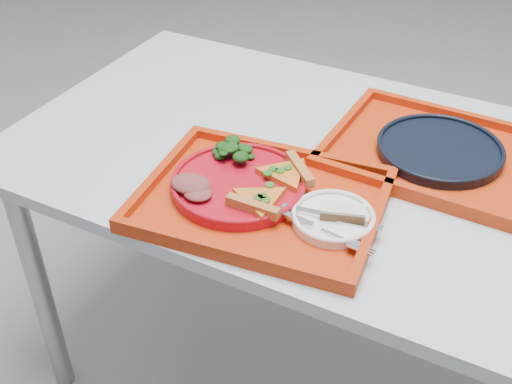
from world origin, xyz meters
TOP-DOWN VIEW (x-y plane):
  - table at (0.00, 0.00)m, footprint 1.60×0.80m
  - tray_main at (-0.16, -0.21)m, footprint 0.49×0.40m
  - tray_far at (0.09, 0.10)m, footprint 0.46×0.36m
  - dinner_plate at (-0.22, -0.20)m, footprint 0.26×0.26m
  - side_plate at (-0.02, -0.21)m, footprint 0.15×0.15m
  - navy_plate at (0.09, 0.10)m, footprint 0.26×0.26m
  - pizza_slice_a at (-0.15, -0.24)m, footprint 0.10×0.12m
  - pizza_slice_b at (-0.15, -0.14)m, footprint 0.16×0.16m
  - salad_heap at (-0.27, -0.14)m, footprint 0.08×0.07m
  - meat_portion at (-0.29, -0.26)m, footprint 0.08×0.06m
  - dessert_bar at (-0.00, -0.20)m, footprint 0.09×0.06m
  - knife at (-0.02, -0.22)m, footprint 0.19×0.04m
  - fork at (-0.02, -0.26)m, footprint 0.19×0.05m

SIDE VIEW (x-z plane):
  - table at x=0.00m, z-range 0.30..1.05m
  - tray_main at x=-0.16m, z-range 0.75..0.76m
  - tray_far at x=0.09m, z-range 0.75..0.76m
  - side_plate at x=-0.02m, z-range 0.76..0.78m
  - navy_plate at x=0.09m, z-range 0.76..0.78m
  - dinner_plate at x=-0.22m, z-range 0.76..0.78m
  - knife at x=-0.02m, z-range 0.78..0.78m
  - fork at x=-0.02m, z-range 0.78..0.78m
  - dessert_bar at x=0.00m, z-range 0.78..0.80m
  - pizza_slice_a at x=-0.15m, z-range 0.78..0.80m
  - pizza_slice_b at x=-0.15m, z-range 0.78..0.80m
  - meat_portion at x=-0.29m, z-range 0.78..0.80m
  - salad_heap at x=-0.27m, z-range 0.78..0.82m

